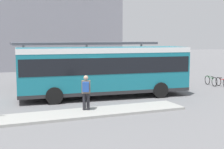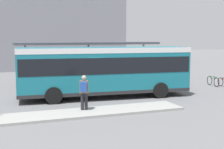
# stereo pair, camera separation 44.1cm
# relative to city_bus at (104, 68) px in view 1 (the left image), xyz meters

# --- Properties ---
(ground_plane) EXTENTS (120.00, 120.00, 0.00)m
(ground_plane) POSITION_rel_city_bus_xyz_m (-0.01, 0.00, -1.76)
(ground_plane) COLOR slate
(curb_island) EXTENTS (9.05, 1.80, 0.12)m
(curb_island) POSITION_rel_city_bus_xyz_m (-1.91, -3.71, -1.70)
(curb_island) COLOR #9E9E99
(curb_island) RESTS_ON ground_plane
(city_bus) EXTENTS (10.30, 3.37, 3.00)m
(city_bus) POSITION_rel_city_bus_xyz_m (0.00, 0.00, 0.00)
(city_bus) COLOR #197284
(city_bus) RESTS_ON ground_plane
(pedestrian_waiting) EXTENTS (0.48, 0.52, 1.68)m
(pedestrian_waiting) POSITION_rel_city_bus_xyz_m (-2.19, -3.39, -0.68)
(pedestrian_waiting) COLOR #232328
(pedestrian_waiting) RESTS_ON curb_island
(bicycle_red) EXTENTS (0.48, 1.53, 0.66)m
(bicycle_red) POSITION_rel_city_bus_xyz_m (9.42, 0.58, -1.43)
(bicycle_red) COLOR black
(bicycle_red) RESTS_ON ground_plane
(bicycle_green) EXTENTS (0.48, 1.64, 0.71)m
(bicycle_green) POSITION_rel_city_bus_xyz_m (9.03, 1.34, -1.41)
(bicycle_green) COLOR black
(bicycle_green) RESTS_ON ground_plane
(station_shelter) EXTENTS (11.22, 2.52, 3.23)m
(station_shelter) POSITION_rel_city_bus_xyz_m (0.70, 5.87, 1.30)
(station_shelter) COLOR #4C515B
(station_shelter) RESTS_ON ground_plane
(potted_planter_near_shelter) EXTENTS (0.93, 0.93, 1.33)m
(potted_planter_near_shelter) POSITION_rel_city_bus_xyz_m (0.41, 3.29, -1.08)
(potted_planter_near_shelter) COLOR slate
(potted_planter_near_shelter) RESTS_ON ground_plane
(station_building) EXTENTS (18.22, 13.44, 10.98)m
(station_building) POSITION_rel_city_bus_xyz_m (-0.78, 23.08, 3.73)
(station_building) COLOR gray
(station_building) RESTS_ON ground_plane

